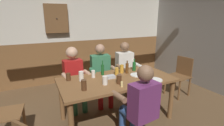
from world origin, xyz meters
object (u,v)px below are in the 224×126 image
object	(u,v)px
person_2	(126,68)
chair_empty_near_left	(180,75)
pint_glass_1	(68,77)
bottle_0	(134,66)
person_1	(101,72)
pint_glass_0	(105,80)
plate_1	(137,75)
person_3	(140,103)
bottle_1	(127,68)
wall_dart_cabinet	(56,19)
dining_table	(117,84)
pint_glass_7	(84,85)
pint_glass_5	(122,69)
table_candle	(122,84)
pint_glass_6	(119,79)
pint_glass_2	(81,76)
bottle_2	(103,70)
condiment_caddy	(111,77)
person_0	(74,76)
pint_glass_4	(93,74)
plate_0	(155,80)

from	to	relation	value
person_2	chair_empty_near_left	bearing A→B (deg)	165.75
pint_glass_1	person_2	bearing A→B (deg)	17.74
bottle_0	person_1	bearing A→B (deg)	139.35
pint_glass_0	plate_1	bearing A→B (deg)	12.03
person_3	plate_1	world-z (taller)	person_3
bottle_1	wall_dart_cabinet	world-z (taller)	wall_dart_cabinet
dining_table	pint_glass_7	xyz separation A→B (m)	(-0.63, -0.21, 0.18)
plate_1	pint_glass_0	bearing A→B (deg)	-167.97
bottle_0	dining_table	bearing A→B (deg)	-152.84
pint_glass_1	pint_glass_5	size ratio (longest dim) A/B	0.81
dining_table	table_candle	size ratio (longest dim) A/B	23.85
pint_glass_6	pint_glass_2	bearing A→B (deg)	143.17
person_2	bottle_2	xyz separation A→B (m)	(-0.71, -0.41, 0.19)
person_2	condiment_caddy	xyz separation A→B (m)	(-0.65, -0.62, 0.11)
pint_glass_1	table_candle	bearing A→B (deg)	-42.26
pint_glass_6	pint_glass_7	distance (m)	0.56
person_0	pint_glass_4	xyz separation A→B (m)	(0.23, -0.47, 0.15)
pint_glass_4	pint_glass_6	distance (m)	0.51
dining_table	pint_glass_6	distance (m)	0.28
person_1	bottle_0	world-z (taller)	person_1
chair_empty_near_left	plate_0	bearing A→B (deg)	107.07
condiment_caddy	pint_glass_5	distance (m)	0.35
person_2	pint_glass_4	distance (m)	1.03
pint_glass_2	pint_glass_6	xyz separation A→B (m)	(0.50, -0.37, -0.01)
person_2	plate_1	bearing A→B (deg)	80.73
chair_empty_near_left	plate_1	distance (m)	1.44
person_1	pint_glass_4	size ratio (longest dim) A/B	9.89
dining_table	plate_1	distance (m)	0.41
person_0	plate_0	xyz separation A→B (m)	(1.09, -1.03, 0.09)
pint_glass_6	person_2	bearing A→B (deg)	54.66
person_0	wall_dart_cabinet	distance (m)	1.79
table_candle	wall_dart_cabinet	bearing A→B (deg)	102.00
plate_1	bottle_2	xyz separation A→B (m)	(-0.54, 0.28, 0.09)
dining_table	bottle_2	bearing A→B (deg)	117.79
person_2	pint_glass_0	xyz separation A→B (m)	(-0.85, -0.83, 0.16)
chair_empty_near_left	condiment_caddy	distance (m)	1.91
plate_0	bottle_0	bearing A→B (deg)	92.57
person_1	chair_empty_near_left	world-z (taller)	person_1
plate_0	pint_glass_1	size ratio (longest dim) A/B	2.00
person_1	pint_glass_6	bearing A→B (deg)	91.94
pint_glass_4	condiment_caddy	bearing A→B (deg)	-31.97
person_0	table_candle	distance (m)	1.15
person_0	person_1	xyz separation A→B (m)	(0.56, -0.00, -0.00)
person_2	pint_glass_1	world-z (taller)	person_2
person_3	plate_0	bearing A→B (deg)	26.74
person_3	pint_glass_6	world-z (taller)	person_3
person_3	pint_glass_4	world-z (taller)	person_3
pint_glass_1	pint_glass_5	bearing A→B (deg)	-1.96
bottle_2	pint_glass_4	world-z (taller)	bottle_2
person_1	condiment_caddy	world-z (taller)	person_1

